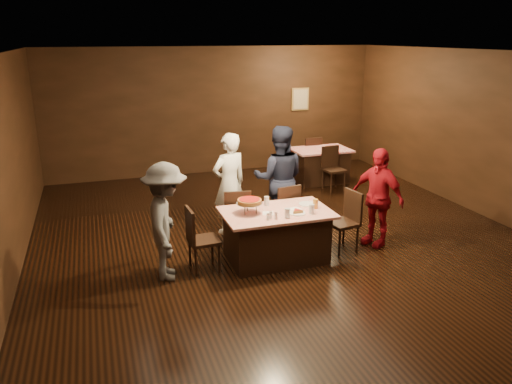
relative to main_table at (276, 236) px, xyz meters
The scene contains 23 objects.
room 1.81m from the main_table, 34.77° to the left, with size 10.00×10.04×3.02m.
main_table is the anchor object (origin of this frame).
back_table 4.35m from the main_table, 56.15° to the left, with size 1.30×0.90×0.77m, color red.
chair_far_left 0.85m from the main_table, 118.07° to the left, with size 0.42×0.42×0.95m, color black.
chair_far_right 0.85m from the main_table, 61.93° to the left, with size 0.42×0.42×0.95m, color black.
chair_end_left 1.10m from the main_table, behind, with size 0.42×0.42×0.95m, color black.
chair_end_right 1.10m from the main_table, ahead, with size 0.42×0.42×0.95m, color black.
chair_back_near 3.79m from the main_table, 50.25° to the left, with size 0.42×0.42×0.95m, color black.
chair_back_far 4.86m from the main_table, 60.09° to the left, with size 0.42×0.42×0.95m, color black.
diner_white_jacket 1.42m from the main_table, 105.85° to the left, with size 0.63×0.41×1.73m, color white.
diner_navy_hoodie 1.37m from the main_table, 67.58° to the left, with size 0.88×0.69×1.82m, color #181C32.
diner_grey_knit 1.69m from the main_table, behind, with size 1.06×0.61×1.65m, color #595A5E.
diner_red_shirt 1.77m from the main_table, ahead, with size 0.93×0.39×1.59m, color #A10E1B.
pizza_stand 0.70m from the main_table, behind, with size 0.38×0.38×0.22m.
plate_with_slice 0.51m from the main_table, 35.75° to the right, with size 0.25×0.25×0.06m.
plate_empty 0.69m from the main_table, 15.26° to the left, with size 0.25×0.25×0.01m, color white.
glass_front_left 0.55m from the main_table, 80.54° to the right, with size 0.08×0.08×0.14m, color silver.
glass_front_right 0.69m from the main_table, 29.05° to the right, with size 0.08×0.08×0.14m, color silver.
glass_amber 0.75m from the main_table, ahead, with size 0.08×0.08×0.14m, color #BF7F26.
glass_back 0.55m from the main_table, 99.46° to the left, with size 0.08×0.08×0.14m, color silver.
condiments 0.55m from the main_table, 122.43° to the right, with size 0.17×0.10×0.09m.
napkin_center 0.49m from the main_table, ahead, with size 0.16×0.16×0.01m, color white.
napkin_left 0.42m from the main_table, 161.57° to the right, with size 0.16×0.16×0.01m, color white.
Camera 1 is at (-2.82, -6.72, 3.25)m, focal length 35.00 mm.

